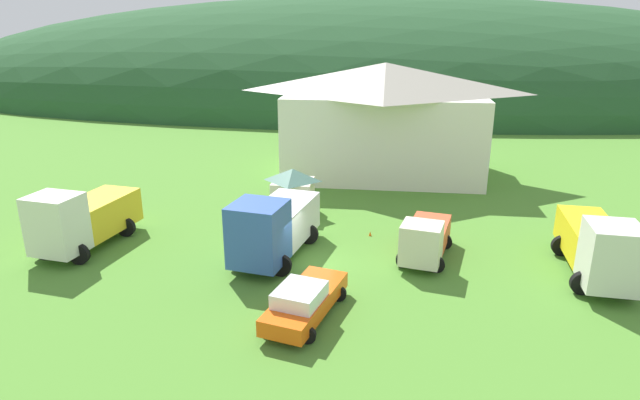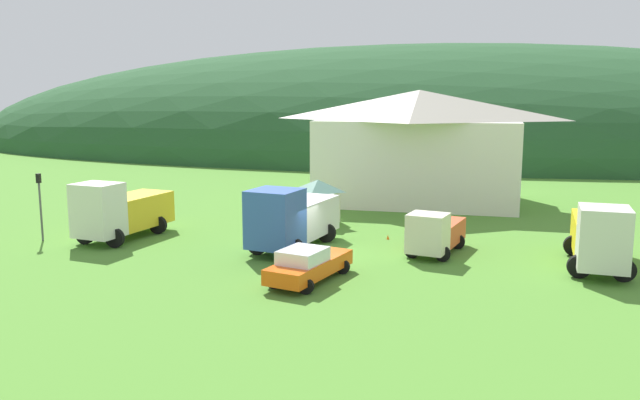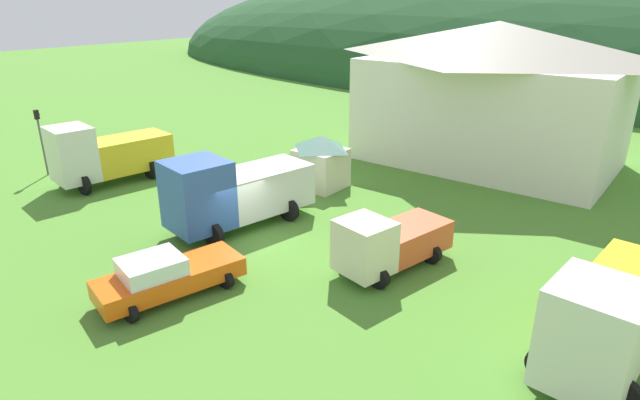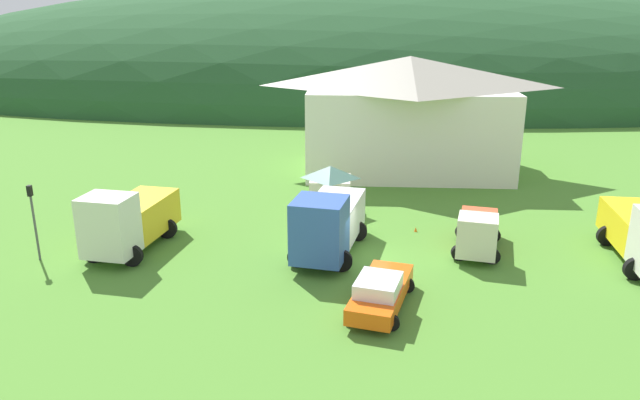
# 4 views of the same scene
# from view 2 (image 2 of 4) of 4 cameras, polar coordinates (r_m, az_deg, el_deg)

# --- Properties ---
(ground_plane) EXTENTS (200.00, 200.00, 0.00)m
(ground_plane) POSITION_cam_2_polar(r_m,az_deg,el_deg) (35.01, 0.19, -4.81)
(ground_plane) COLOR #4C842D
(forested_hill_backdrop) EXTENTS (152.65, 60.00, 31.38)m
(forested_hill_backdrop) POSITION_cam_2_polar(r_m,az_deg,el_deg) (98.57, 9.26, 4.35)
(forested_hill_backdrop) COLOR #234C28
(forested_hill_backdrop) RESTS_ON ground
(depot_building) EXTENTS (16.43, 10.50, 8.87)m
(depot_building) POSITION_cam_2_polar(r_m,az_deg,el_deg) (51.52, 8.73, 4.85)
(depot_building) COLOR white
(depot_building) RESTS_ON ground
(play_shed_cream) EXTENTS (2.71, 2.63, 3.02)m
(play_shed_cream) POSITION_cam_2_polar(r_m,az_deg,el_deg) (42.40, -0.18, -0.14)
(play_shed_cream) COLOR beige
(play_shed_cream) RESTS_ON ground
(heavy_rig_striped) EXTENTS (3.84, 6.86, 3.61)m
(heavy_rig_striped) POSITION_cam_2_polar(r_m,az_deg,el_deg) (39.92, -17.34, -0.88)
(heavy_rig_striped) COLOR silver
(heavy_rig_striped) RESTS_ON ground
(box_truck_blue) EXTENTS (4.04, 7.42, 3.63)m
(box_truck_blue) POSITION_cam_2_polar(r_m,az_deg,el_deg) (35.68, -2.61, -1.55)
(box_truck_blue) COLOR #3356AD
(box_truck_blue) RESTS_ON ground
(light_truck_cream) EXTENTS (3.08, 5.45, 2.44)m
(light_truck_cream) POSITION_cam_2_polar(r_m,az_deg,el_deg) (35.26, 10.14, -2.85)
(light_truck_cream) COLOR beige
(light_truck_cream) RESTS_ON ground
(flatbed_truck_yellow) EXTENTS (3.37, 7.49, 3.44)m
(flatbed_truck_yellow) POSITION_cam_2_polar(r_m,az_deg,el_deg) (34.53, 23.54, -2.94)
(flatbed_truck_yellow) COLOR silver
(flatbed_truck_yellow) RESTS_ON ground
(service_pickup_orange) EXTENTS (3.18, 5.59, 1.66)m
(service_pickup_orange) POSITION_cam_2_polar(r_m,az_deg,el_deg) (29.80, -1.06, -5.73)
(service_pickup_orange) COLOR #ED5810
(service_pickup_orange) RESTS_ON ground
(traffic_light_west) EXTENTS (0.20, 0.32, 4.01)m
(traffic_light_west) POSITION_cam_2_polar(r_m,az_deg,el_deg) (40.99, -23.59, 0.03)
(traffic_light_west) COLOR #4C4C51
(traffic_light_west) RESTS_ON ground
(traffic_cone_near_pickup) EXTENTS (0.36, 0.36, 0.55)m
(traffic_cone_near_pickup) POSITION_cam_2_polar(r_m,az_deg,el_deg) (38.66, 6.04, -3.49)
(traffic_cone_near_pickup) COLOR orange
(traffic_cone_near_pickup) RESTS_ON ground
(traffic_cone_mid_row) EXTENTS (0.36, 0.36, 0.49)m
(traffic_cone_mid_row) POSITION_cam_2_polar(r_m,az_deg,el_deg) (31.99, -1.81, -6.20)
(traffic_cone_mid_row) COLOR orange
(traffic_cone_mid_row) RESTS_ON ground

